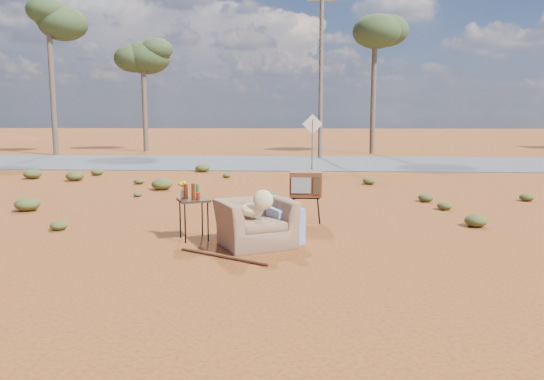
{
  "coord_description": "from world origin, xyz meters",
  "views": [
    {
      "loc": [
        1.03,
        -8.63,
        2.21
      ],
      "look_at": [
        0.51,
        1.11,
        0.8
      ],
      "focal_mm": 35.0,
      "sensor_mm": 36.0,
      "label": 1
    }
  ],
  "objects": [
    {
      "name": "eucalyptus_center",
      "position": [
        5.0,
        21.0,
        6.43
      ],
      "size": [
        3.2,
        3.2,
        7.6
      ],
      "color": "brown",
      "rests_on": "ground"
    },
    {
      "name": "armchair",
      "position": [
        0.38,
        0.12,
        0.49
      ],
      "size": [
        1.56,
        1.43,
        1.05
      ],
      "rotation": [
        0.0,
        0.0,
        0.47
      ],
      "color": "brown",
      "rests_on": "ground"
    },
    {
      "name": "utility_pole_center",
      "position": [
        2.0,
        17.5,
        4.15
      ],
      "size": [
        1.4,
        0.2,
        8.0
      ],
      "color": "brown",
      "rests_on": "ground"
    },
    {
      "name": "eucalyptus_near_left",
      "position": [
        -8.0,
        22.0,
        5.45
      ],
      "size": [
        3.2,
        3.2,
        6.6
      ],
      "color": "brown",
      "rests_on": "ground"
    },
    {
      "name": "road_sign",
      "position": [
        1.5,
        12.0,
        1.5
      ],
      "size": [
        0.78,
        0.06,
        2.19
      ],
      "color": "brown",
      "rests_on": "ground"
    },
    {
      "name": "rusty_bar",
      "position": [
        -0.15,
        -0.75,
        0.02
      ],
      "size": [
        1.47,
        0.88,
        0.04
      ],
      "primitive_type": "cylinder",
      "rotation": [
        0.0,
        1.57,
        -0.53
      ],
      "color": "#492013",
      "rests_on": "ground"
    },
    {
      "name": "side_table",
      "position": [
        -0.88,
        0.47,
        0.75
      ],
      "size": [
        0.67,
        0.67,
        1.02
      ],
      "rotation": [
        0.0,
        0.0,
        0.43
      ],
      "color": "#382214",
      "rests_on": "ground"
    },
    {
      "name": "eucalyptus_left",
      "position": [
        -12.0,
        19.0,
        6.92
      ],
      "size": [
        3.2,
        3.2,
        8.1
      ],
      "color": "brown",
      "rests_on": "ground"
    },
    {
      "name": "ground",
      "position": [
        0.0,
        0.0,
        0.0
      ],
      "size": [
        140.0,
        140.0,
        0.0
      ],
      "primitive_type": "plane",
      "color": "#9A551E",
      "rests_on": "ground"
    },
    {
      "name": "highway",
      "position": [
        0.0,
        15.0,
        0.02
      ],
      "size": [
        140.0,
        7.0,
        0.04
      ],
      "primitive_type": "cube",
      "color": "#565659",
      "rests_on": "ground"
    },
    {
      "name": "scrub_patch",
      "position": [
        -0.82,
        4.41,
        0.14
      ],
      "size": [
        17.49,
        8.07,
        0.33
      ],
      "color": "#4F5525",
      "rests_on": "ground"
    },
    {
      "name": "tv_unit",
      "position": [
        1.15,
        2.1,
        0.77
      ],
      "size": [
        0.66,
        0.54,
        1.04
      ],
      "rotation": [
        0.0,
        0.0,
        -0.03
      ],
      "color": "black",
      "rests_on": "ground"
    }
  ]
}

